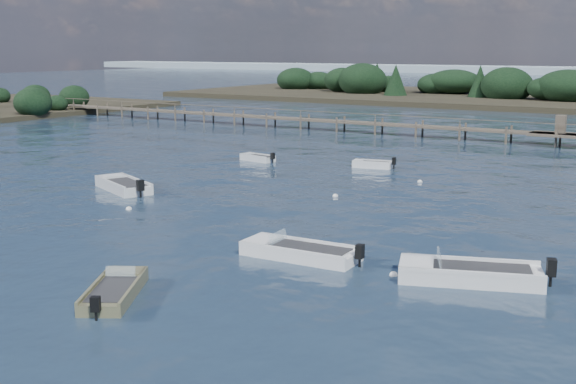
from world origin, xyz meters
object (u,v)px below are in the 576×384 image
Objects in this scene: dinghy_near_olive at (115,293)px; jetty at (305,120)px; tender_far_white at (372,166)px; tender_far_grey at (258,159)px; dinghy_mid_white_a at (300,254)px; dinghy_mid_white_b at (469,277)px; dinghy_mid_grey at (123,187)px.

jetty is at bearing 113.68° from dinghy_near_olive.
jetty is (-16.96, 19.09, 0.84)m from tender_far_white.
dinghy_mid_white_a is at bearing -51.79° from tender_far_grey.
dinghy_mid_white_b is (22.74, -19.57, 0.04)m from tender_far_grey.
jetty reaches higher than dinghy_mid_grey.
dinghy_mid_white_b is at bearing -52.49° from jetty.
dinghy_mid_grey reaches higher than dinghy_near_olive.
dinghy_mid_white_a is 0.08× the size of jetty.
tender_far_grey is 22.38m from jetty.
dinghy_mid_white_b is at bearing 5.73° from dinghy_mid_white_a.
dinghy_near_olive is (13.37, -13.94, -0.04)m from dinghy_mid_grey.
tender_far_white is 0.56× the size of dinghy_mid_white_b.
dinghy_mid_white_a is at bearing -71.79° from tender_far_white.
tender_far_white is (-7.22, 21.95, -0.01)m from dinghy_mid_white_a.
dinghy_near_olive is at bearing -111.66° from dinghy_mid_white_a.
dinghy_mid_grey is 17.57m from dinghy_mid_white_a.
tender_far_grey is at bearing 88.46° from dinghy_mid_grey.
tender_far_grey is at bearing -168.93° from tender_far_white.
dinghy_near_olive reaches higher than tender_far_white.
dinghy_mid_white_a reaches higher than tender_far_white.
dinghy_near_olive is 12.66m from dinghy_mid_white_b.
tender_far_grey is (-13.00, 27.65, 0.00)m from dinghy_near_olive.
dinghy_mid_grey is 17.89m from tender_far_white.
dinghy_mid_white_a is 1.25× the size of dinghy_near_olive.
dinghy_mid_grey reaches higher than tender_far_white.
jetty reaches higher than dinghy_near_olive.
dinghy_mid_grey is 23.84m from dinghy_mid_white_b.
jetty is (-7.87, 34.50, 0.81)m from dinghy_mid_grey.
dinghy_mid_grey is at bearing 133.80° from dinghy_near_olive.
dinghy_mid_grey is 1.65× the size of tender_far_grey.
dinghy_mid_white_a is at bearing -21.85° from dinghy_mid_grey.
jetty is at bearing 120.51° from dinghy_mid_white_a.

